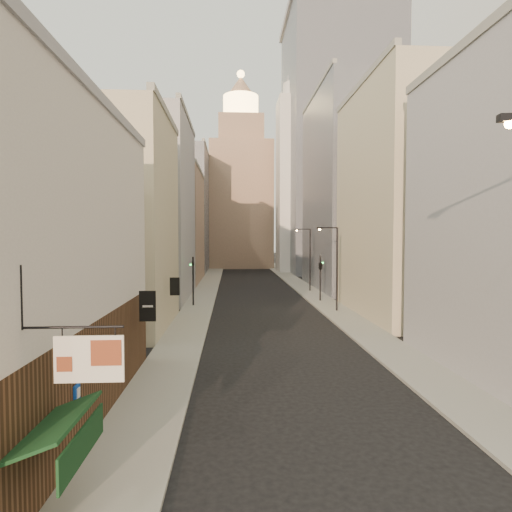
{
  "coord_description": "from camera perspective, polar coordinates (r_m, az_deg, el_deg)",
  "views": [
    {
      "loc": [
        -3.19,
        -7.0,
        6.99
      ],
      "look_at": [
        -1.61,
        20.59,
        5.74
      ],
      "focal_mm": 30.0,
      "sensor_mm": 36.0,
      "label": 1
    }
  ],
  "objects": [
    {
      "name": "left_bldg_wingrid",
      "position": [
        87.59,
        -9.09,
        5.83
      ],
      "size": [
        8.0,
        20.0,
        24.0
      ],
      "primitive_type": "cube",
      "color": "gray",
      "rests_on": "ground"
    },
    {
      "name": "left_bldg_beige",
      "position": [
        34.17,
        -18.27,
        4.15
      ],
      "size": [
        8.0,
        12.0,
        16.0
      ],
      "primitive_type": "cube",
      "color": "#B6AC8C",
      "rests_on": "ground"
    },
    {
      "name": "right_bldg_beige",
      "position": [
        40.11,
        19.12,
        6.75
      ],
      "size": [
        8.0,
        16.0,
        20.0
      ],
      "primitive_type": "cube",
      "color": "#B6AC8C",
      "rests_on": "ground"
    },
    {
      "name": "left_bldg_tan",
      "position": [
        67.6,
        -10.79,
        3.82
      ],
      "size": [
        8.0,
        18.0,
        17.0
      ],
      "primitive_type": "cube",
      "color": "#8E715C",
      "rests_on": "ground"
    },
    {
      "name": "highrise",
      "position": [
        89.57,
        10.83,
        14.57
      ],
      "size": [
        21.0,
        23.0,
        51.2
      ],
      "color": "gray",
      "rests_on": "ground"
    },
    {
      "name": "streetlamp_far",
      "position": [
        54.42,
        7.02,
        0.01
      ],
      "size": [
        2.09,
        0.41,
        8.0
      ],
      "rotation": [
        0.0,
        0.0,
        0.11
      ],
      "color": "black",
      "rests_on": "ground"
    },
    {
      "name": "left_bldg_grey",
      "position": [
        49.88,
        -13.52,
        5.97
      ],
      "size": [
        8.0,
        16.0,
        20.0
      ],
      "primitive_type": "cube",
      "color": "#A1A0A6",
      "rests_on": "ground"
    },
    {
      "name": "sidewalk_right",
      "position": [
        63.14,
        5.58,
        -3.71
      ],
      "size": [
        3.0,
        140.0,
        0.15
      ],
      "primitive_type": "cube",
      "color": "gray",
      "rests_on": "ground"
    },
    {
      "name": "streetlamp_mid",
      "position": [
        40.1,
        10.49,
        -1.02
      ],
      "size": [
        2.05,
        0.49,
        7.87
      ],
      "rotation": [
        0.0,
        0.0,
        0.16
      ],
      "color": "black",
      "rests_on": "ground"
    },
    {
      "name": "sidewalk_left",
      "position": [
        62.48,
        -6.31,
        -3.79
      ],
      "size": [
        3.0,
        140.0,
        0.15
      ],
      "primitive_type": "cube",
      "color": "gray",
      "rests_on": "ground"
    },
    {
      "name": "traffic_light_left",
      "position": [
        43.07,
        -8.39,
        -2.03
      ],
      "size": [
        0.58,
        0.5,
        5.0
      ],
      "rotation": [
        0.0,
        0.0,
        2.86
      ],
      "color": "black",
      "rests_on": "ground"
    },
    {
      "name": "white_tower",
      "position": [
        86.8,
        5.58,
        10.26
      ],
      "size": [
        8.0,
        8.0,
        41.5
      ],
      "color": "silver",
      "rests_on": "ground"
    },
    {
      "name": "traffic_light_right",
      "position": [
        46.22,
        8.59,
        -1.25
      ],
      "size": [
        0.78,
        0.78,
        5.0
      ],
      "rotation": [
        0.0,
        0.0,
        2.93
      ],
      "color": "black",
      "rests_on": "ground"
    },
    {
      "name": "near_building_left",
      "position": [
        17.83,
        -29.22,
        -0.87
      ],
      "size": [
        8.3,
        23.04,
        12.3
      ],
      "color": "#4F3520",
      "rests_on": "ground"
    },
    {
      "name": "clock_tower",
      "position": [
        99.6,
        -2.02,
        8.72
      ],
      "size": [
        14.0,
        14.0,
        44.9
      ],
      "color": "#8E715C",
      "rests_on": "ground"
    },
    {
      "name": "right_bldg_wingrid",
      "position": [
        59.3,
        11.71,
        8.35
      ],
      "size": [
        8.0,
        20.0,
        26.0
      ],
      "primitive_type": "cube",
      "color": "gray",
      "rests_on": "ground"
    }
  ]
}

